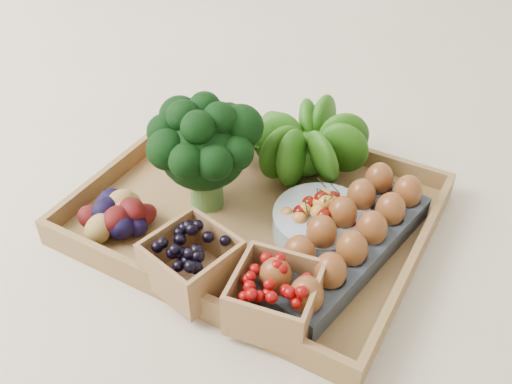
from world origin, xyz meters
The scene contains 10 objects.
ground centered at (0.00, 0.00, 0.00)m, with size 4.00×4.00×0.00m, color beige.
tray centered at (0.00, 0.00, 0.01)m, with size 0.55×0.45×0.01m, color olive.
carrots centered at (-0.18, 0.07, 0.04)m, with size 0.19×0.14×0.05m, color #E63102, non-canonical shape.
lettuce centered at (0.02, 0.15, 0.08)m, with size 0.14×0.14×0.14m, color #144F0C.
broccoli centered at (-0.09, -0.02, 0.09)m, with size 0.19×0.19×0.15m, color black, non-canonical shape.
cherry_bowl centered at (0.12, 0.01, 0.04)m, with size 0.16×0.16×0.04m, color #8C9EA5.
egg_carton centered at (0.17, -0.02, 0.03)m, with size 0.12×0.34×0.04m, color #3A404A.
potatoes centered at (-0.18, -0.14, 0.05)m, with size 0.13×0.13×0.08m, color #3E090A, non-canonical shape.
punnet_blackberry centered at (-0.01, -0.18, 0.05)m, with size 0.11×0.11×0.08m, color black.
punnet_raspberry centered at (0.13, -0.18, 0.05)m, with size 0.11×0.11×0.08m, color #710505.
Camera 1 is at (0.36, -0.63, 0.66)m, focal length 40.00 mm.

